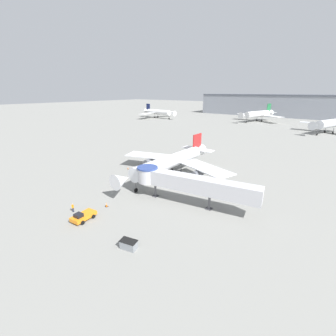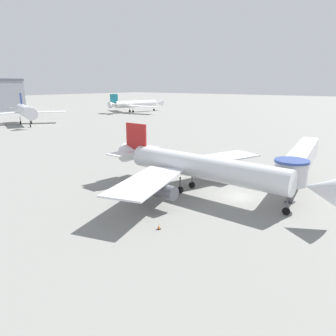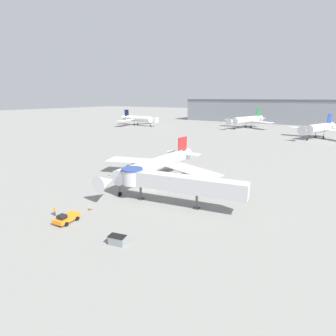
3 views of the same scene
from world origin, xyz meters
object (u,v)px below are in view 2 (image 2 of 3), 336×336
at_px(traffic_cone_port_wing, 159,227).
at_px(background_jet_teal_tail, 135,104).
at_px(jet_bridge, 300,160).
at_px(background_jet_blue_tail, 25,111).
at_px(traffic_cone_starboard_wing, 245,174).
at_px(main_airplane, 199,167).

bearing_deg(traffic_cone_port_wing, background_jet_teal_tail, 44.68).
relative_size(jet_bridge, background_jet_blue_tail, 0.83).
height_order(jet_bridge, traffic_cone_starboard_wing, jet_bridge).
xyz_separation_m(main_airplane, traffic_cone_port_wing, (-12.38, -3.10, -3.47)).
height_order(main_airplane, background_jet_teal_tail, background_jet_teal_tail).
bearing_deg(background_jet_blue_tail, traffic_cone_port_wing, -90.48).
bearing_deg(background_jet_teal_tail, traffic_cone_starboard_wing, 153.54).
bearing_deg(traffic_cone_port_wing, jet_bridge, -17.10).
relative_size(main_airplane, jet_bridge, 1.37).
bearing_deg(jet_bridge, traffic_cone_port_wing, 153.43).
xyz_separation_m(jet_bridge, background_jet_blue_tail, (16.57, 104.44, 0.66)).
xyz_separation_m(traffic_cone_port_wing, background_jet_teal_tail, (105.20, 104.04, 4.00)).
xyz_separation_m(jet_bridge, traffic_cone_starboard_wing, (1.64, 8.90, -3.98)).
bearing_deg(main_airplane, background_jet_teal_tail, 48.49).
relative_size(main_airplane, background_jet_blue_tail, 1.14).
bearing_deg(main_airplane, traffic_cone_starboard_wing, -4.88).
bearing_deg(background_jet_blue_tail, jet_bridge, -77.34).
xyz_separation_m(traffic_cone_starboard_wing, background_jet_teal_tail, (80.49, 102.23, 3.98)).
bearing_deg(traffic_cone_port_wing, background_jet_blue_tail, 67.84).
height_order(main_airplane, background_jet_blue_tail, background_jet_blue_tail).
bearing_deg(background_jet_teal_tail, background_jet_blue_tail, 107.58).
xyz_separation_m(traffic_cone_port_wing, traffic_cone_starboard_wing, (24.71, 1.81, 0.02)).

